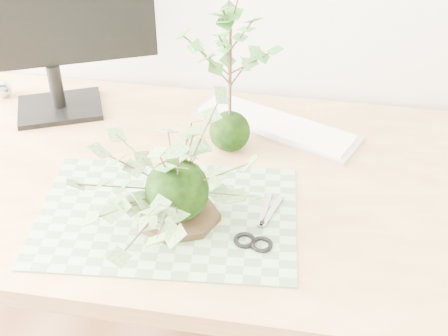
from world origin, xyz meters
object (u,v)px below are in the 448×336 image
(desk, at_px, (228,214))
(keyboard, at_px, (275,125))
(ivy_kokedama, at_px, (176,166))
(maple_kokedama, at_px, (230,39))
(monitor, at_px, (44,11))

(desk, distance_m, keyboard, 0.24)
(ivy_kokedama, bearing_deg, keyboard, 67.75)
(desk, distance_m, maple_kokedama, 0.36)
(desk, distance_m, ivy_kokedama, 0.27)
(ivy_kokedama, xyz_separation_m, keyboard, (0.14, 0.35, -0.12))
(desk, distance_m, monitor, 0.58)
(maple_kokedama, bearing_deg, monitor, 167.30)
(ivy_kokedama, bearing_deg, monitor, 136.55)
(ivy_kokedama, xyz_separation_m, maple_kokedama, (0.05, 0.25, 0.12))
(ivy_kokedama, xyz_separation_m, monitor, (-0.36, 0.35, 0.11))
(ivy_kokedama, relative_size, maple_kokedama, 1.09)
(desk, bearing_deg, maple_kokedama, 97.50)
(maple_kokedama, distance_m, monitor, 0.43)
(monitor, bearing_deg, ivy_kokedama, -66.84)
(desk, xyz_separation_m, keyboard, (0.07, 0.21, 0.09))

